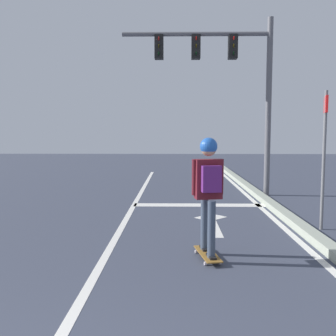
# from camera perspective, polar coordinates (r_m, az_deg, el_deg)

# --- Properties ---
(lane_line_center) EXTENTS (0.12, 20.00, 0.01)m
(lane_line_center) POSITION_cam_1_polar(r_m,az_deg,el_deg) (7.10, -7.19, -9.17)
(lane_line_center) COLOR silver
(lane_line_center) RESTS_ON ground
(lane_line_curbside) EXTENTS (0.12, 20.00, 0.01)m
(lane_line_curbside) POSITION_cam_1_polar(r_m,az_deg,el_deg) (7.32, 17.44, -8.93)
(lane_line_curbside) COLOR silver
(lane_line_curbside) RESTS_ON ground
(stop_bar) EXTENTS (3.20, 0.40, 0.01)m
(stop_bar) POSITION_cam_1_polar(r_m,az_deg,el_deg) (9.37, 4.70, -5.56)
(stop_bar) COLOR silver
(stop_bar) RESTS_ON ground
(lane_arrow_stem) EXTENTS (0.16, 1.40, 0.01)m
(lane_arrow_stem) POSITION_cam_1_polar(r_m,az_deg,el_deg) (7.26, 7.08, -8.85)
(lane_arrow_stem) COLOR silver
(lane_arrow_stem) RESTS_ON ground
(lane_arrow_head) EXTENTS (0.71, 0.71, 0.01)m
(lane_arrow_head) POSITION_cam_1_polar(r_m,az_deg,el_deg) (8.08, 6.44, -7.36)
(lane_arrow_head) COLOR silver
(lane_arrow_head) RESTS_ON ground
(curb_strip) EXTENTS (0.24, 24.00, 0.14)m
(curb_strip) POSITION_cam_1_polar(r_m,az_deg,el_deg) (7.38, 19.33, -8.34)
(curb_strip) COLOR #9DA492
(curb_strip) RESTS_ON ground
(skateboard) EXTENTS (0.36, 0.80, 0.08)m
(skateboard) POSITION_cam_1_polar(r_m,az_deg,el_deg) (5.54, 5.97, -12.74)
(skateboard) COLOR olive
(skateboard) RESTS_ON ground
(skater) EXTENTS (0.45, 0.62, 1.64)m
(skater) POSITION_cam_1_polar(r_m,az_deg,el_deg) (5.29, 6.13, -1.98)
(skater) COLOR #3C485C
(skater) RESTS_ON skateboard
(traffic_signal_mast) EXTENTS (4.13, 0.34, 4.90)m
(traffic_signal_mast) POSITION_cam_1_polar(r_m,az_deg,el_deg) (10.90, 8.57, 14.48)
(traffic_signal_mast) COLOR slate
(traffic_signal_mast) RESTS_ON ground
(street_sign_post) EXTENTS (0.16, 0.43, 2.53)m
(street_sign_post) POSITION_cam_1_polar(r_m,az_deg,el_deg) (7.40, 22.47, 3.85)
(street_sign_post) COLOR slate
(street_sign_post) RESTS_ON ground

